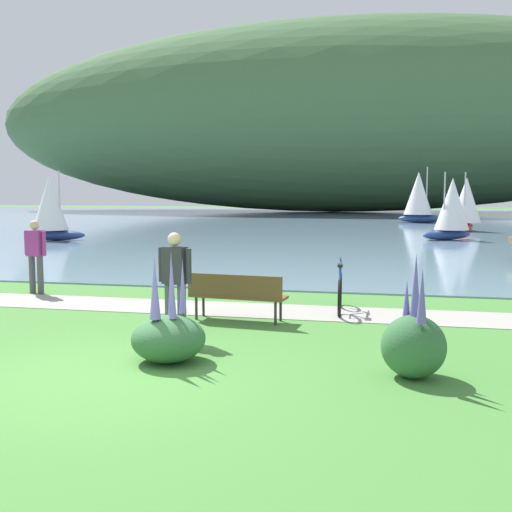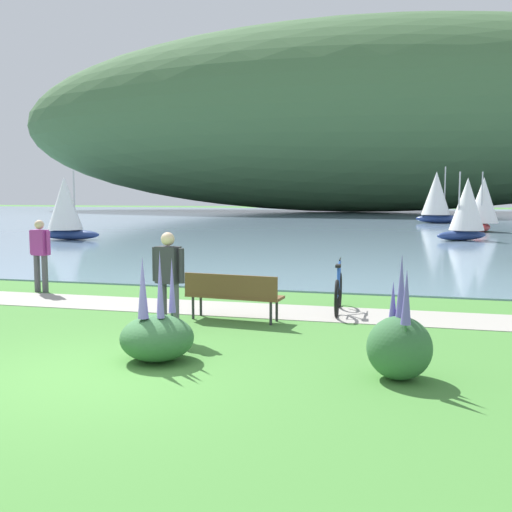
% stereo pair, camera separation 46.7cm
% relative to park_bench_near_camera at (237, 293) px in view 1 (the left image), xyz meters
% --- Properties ---
extents(ground_plane, '(200.00, 200.00, 0.00)m').
position_rel_park_bench_near_camera_xyz_m(ground_plane, '(-0.88, -3.61, -0.52)').
color(ground_plane, '#478438').
extents(bay_water, '(180.00, 80.00, 0.04)m').
position_rel_park_bench_near_camera_xyz_m(bay_water, '(-0.88, 43.47, -0.50)').
color(bay_water, '#7A99B2').
rests_on(bay_water, ground).
extents(distant_hillside, '(90.32, 28.00, 23.39)m').
position_rel_park_bench_near_camera_xyz_m(distant_hillside, '(-4.05, 66.17, 11.21)').
color(distant_hillside, '#42663D').
rests_on(distant_hillside, bay_water).
extents(shoreline_path, '(60.00, 1.50, 0.01)m').
position_rel_park_bench_near_camera_xyz_m(shoreline_path, '(-0.88, 1.06, -0.52)').
color(shoreline_path, '#A39E93').
rests_on(shoreline_path, ground).
extents(park_bench_near_camera, '(1.84, 0.66, 0.88)m').
position_rel_park_bench_near_camera_xyz_m(park_bench_near_camera, '(0.00, 0.00, 0.00)').
color(park_bench_near_camera, brown).
rests_on(park_bench_near_camera, ground).
extents(bicycle_leaning_near_bench, '(0.17, 1.77, 1.01)m').
position_rel_park_bench_near_camera_xyz_m(bicycle_leaning_near_bench, '(1.77, 1.32, -0.12)').
color(bicycle_leaning_near_bench, black).
rests_on(bicycle_leaning_near_bench, ground).
extents(person_at_shoreline, '(0.60, 0.28, 1.71)m').
position_rel_park_bench_near_camera_xyz_m(person_at_shoreline, '(-5.33, 2.01, 0.46)').
color(person_at_shoreline, '#4C4C51').
rests_on(person_at_shoreline, ground).
extents(person_on_the_grass, '(0.60, 0.30, 1.71)m').
position_rel_park_bench_near_camera_xyz_m(person_on_the_grass, '(-0.67, -1.41, 0.46)').
color(person_on_the_grass, '#4C4C51').
rests_on(person_on_the_grass, ground).
extents(echium_bush_closest_to_camera, '(0.82, 0.82, 1.58)m').
position_rel_park_bench_near_camera_xyz_m(echium_bush_closest_to_camera, '(3.02, -2.82, -0.07)').
color(echium_bush_closest_to_camera, '#386B3D').
rests_on(echium_bush_closest_to_camera, ground).
extents(echium_bush_beside_closest, '(1.03, 1.03, 1.55)m').
position_rel_park_bench_near_camera_xyz_m(echium_bush_beside_closest, '(-0.28, -2.78, -0.15)').
color(echium_bush_beside_closest, '#386B3D').
rests_on(echium_bush_beside_closest, ground).
extents(sailboat_nearest_to_shore, '(2.80, 2.46, 3.35)m').
position_rel_park_bench_near_camera_xyz_m(sailboat_nearest_to_shore, '(5.76, 20.75, 1.09)').
color(sailboat_nearest_to_shore, navy).
rests_on(sailboat_nearest_to_shore, bay_water).
extents(sailboat_mid_bay, '(2.98, 1.96, 3.40)m').
position_rel_park_bench_near_camera_xyz_m(sailboat_mid_bay, '(-13.46, 16.23, 1.12)').
color(sailboat_mid_bay, navy).
rests_on(sailboat_mid_bay, bay_water).
extents(sailboat_toward_hillside, '(3.81, 2.47, 4.35)m').
position_rel_park_bench_near_camera_xyz_m(sailboat_toward_hillside, '(5.06, 38.57, 1.57)').
color(sailboat_toward_hillside, navy).
rests_on(sailboat_toward_hillside, bay_water).
extents(sailboat_far_off, '(2.25, 3.15, 3.56)m').
position_rel_park_bench_near_camera_xyz_m(sailboat_far_off, '(7.32, 27.99, 1.20)').
color(sailboat_far_off, '#B22323').
rests_on(sailboat_far_off, bay_water).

